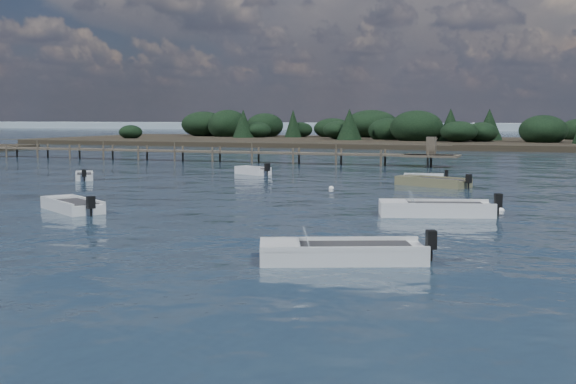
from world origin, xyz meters
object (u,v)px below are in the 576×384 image
at_px(jetty, 179,151).
at_px(dinghy_extra_b, 433,184).
at_px(tender_far_grey, 84,177).
at_px(tender_far_grey_b, 424,179).
at_px(dinghy_mid_grey, 72,208).
at_px(dinghy_mid_white_b, 435,212).
at_px(tender_far_white, 253,172).
at_px(dinghy_mid_white_a, 341,256).

bearing_deg(jetty, dinghy_extra_b, -32.26).
distance_m(tender_far_grey, tender_far_grey_b, 24.30).
relative_size(dinghy_mid_grey, dinghy_extra_b, 0.87).
relative_size(dinghy_mid_white_b, dinghy_extra_b, 1.09).
relative_size(tender_far_white, dinghy_extra_b, 0.67).
bearing_deg(tender_far_grey_b, jetty, 151.99).
distance_m(dinghy_mid_white_b, tender_far_grey_b, 17.96).
height_order(dinghy_mid_white_a, tender_far_grey, dinghy_mid_white_a).
bearing_deg(dinghy_extra_b, tender_far_white, 162.23).
height_order(dinghy_mid_white_b, dinghy_mid_grey, dinghy_mid_white_b).
bearing_deg(tender_far_grey, dinghy_mid_grey, -55.58).
xyz_separation_m(tender_far_grey, tender_far_grey_b, (23.21, 7.17, -0.00)).
bearing_deg(dinghy_extra_b, tender_far_grey, -171.40).
bearing_deg(dinghy_mid_grey, dinghy_mid_white_b, 15.24).
height_order(dinghy_mid_grey, dinghy_extra_b, dinghy_extra_b).
bearing_deg(jetty, dinghy_mid_grey, -68.24).
distance_m(dinghy_mid_white_b, tender_far_white, 25.50).
height_order(tender_far_grey_b, dinghy_extra_b, dinghy_extra_b).
distance_m(dinghy_mid_white_b, tender_far_grey, 28.75).
xyz_separation_m(dinghy_mid_white_a, dinghy_mid_grey, (-15.49, 7.13, -0.01)).
xyz_separation_m(dinghy_mid_white_a, tender_far_grey_b, (-2.51, 29.24, -0.02)).
bearing_deg(tender_far_grey_b, dinghy_mid_grey, -120.42).
height_order(dinghy_mid_white_b, dinghy_extra_b, dinghy_mid_white_b).
bearing_deg(dinghy_mid_white_b, jetty, 134.05).
distance_m(dinghy_mid_grey, dinghy_extra_b, 23.38).
bearing_deg(tender_far_white, jetty, 136.26).
distance_m(tender_far_grey_b, dinghy_mid_grey, 25.63).
xyz_separation_m(dinghy_mid_white_b, tender_far_grey_b, (-3.58, 17.60, -0.03)).
xyz_separation_m(tender_far_grey_b, dinghy_extra_b, (1.17, -3.48, 0.01)).
bearing_deg(dinghy_mid_white_b, tender_far_white, 132.35).
xyz_separation_m(dinghy_mid_white_a, dinghy_extra_b, (-1.35, 25.75, -0.01)).
height_order(tender_far_grey, tender_far_grey_b, tender_far_grey).
height_order(tender_far_grey, jetty, jetty).
relative_size(tender_far_grey, dinghy_mid_grey, 0.70).
height_order(dinghy_mid_white_b, tender_far_white, dinghy_mid_white_b).
bearing_deg(dinghy_extra_b, dinghy_mid_white_b, -80.29).
bearing_deg(dinghy_mid_white_b, dinghy_mid_white_a, -95.24).
relative_size(dinghy_extra_b, jetty, 0.08).
height_order(dinghy_mid_white_a, tender_far_white, dinghy_mid_white_a).
relative_size(dinghy_mid_white_b, tender_far_grey_b, 1.80).
relative_size(tender_far_grey, dinghy_extra_b, 0.60).
xyz_separation_m(dinghy_mid_white_a, tender_far_grey, (-25.73, 22.07, -0.02)).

